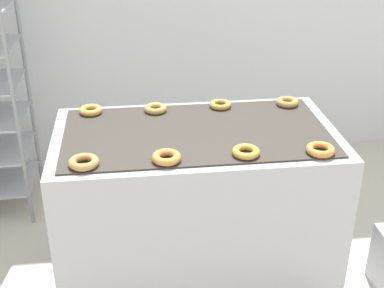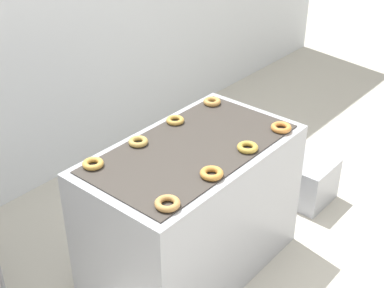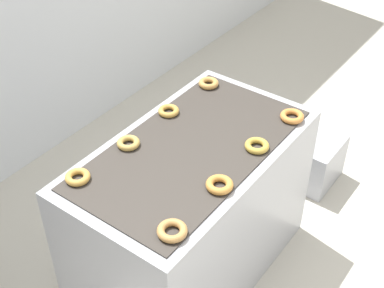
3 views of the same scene
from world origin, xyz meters
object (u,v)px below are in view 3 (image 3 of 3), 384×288
at_px(donut_near_midright, 257,146).
at_px(donut_far_midleft, 128,143).
at_px(donut_far_left, 78,177).
at_px(fryer_machine, 192,213).
at_px(glaze_bin, 313,160).
at_px(donut_far_midright, 169,111).
at_px(donut_near_midleft, 220,185).
at_px(donut_near_right, 292,116).
at_px(donut_near_left, 172,231).
at_px(donut_far_right, 209,83).

height_order(donut_near_midright, donut_far_midleft, same).
relative_size(donut_far_left, donut_far_midleft, 1.02).
bearing_deg(donut_far_midleft, donut_far_left, 176.83).
xyz_separation_m(fryer_machine, glaze_bin, (1.10, -0.20, -0.28)).
height_order(glaze_bin, donut_near_midright, donut_near_midright).
bearing_deg(donut_near_midright, donut_far_midright, 92.08).
distance_m(donut_near_midleft, donut_far_midright, 0.61).
bearing_deg(donut_near_right, donut_near_left, 179.37).
bearing_deg(glaze_bin, donut_far_left, 163.41).
bearing_deg(fryer_machine, donut_far_left, 150.80).
bearing_deg(donut_far_left, donut_near_midright, -38.36).
bearing_deg(donut_near_midleft, donut_far_left, 121.62).
xyz_separation_m(donut_near_midright, donut_far_midright, (-0.02, 0.52, -0.00)).
relative_size(donut_near_left, donut_near_midright, 1.05).
bearing_deg(donut_near_midright, donut_near_midleft, -178.21).
bearing_deg(donut_far_right, glaze_bin, -36.97).
distance_m(glaze_bin, donut_far_midleft, 1.54).
height_order(glaze_bin, donut_far_midleft, donut_far_midleft).
height_order(donut_near_left, donut_near_midleft, donut_near_midleft).
bearing_deg(donut_far_left, donut_near_left, -90.42).
bearing_deg(donut_far_left, glaze_bin, -16.59).
bearing_deg(donut_near_right, fryer_machine, 150.94).
bearing_deg(donut_far_midleft, fryer_machine, -56.31).
bearing_deg(glaze_bin, donut_near_midright, -176.90).
xyz_separation_m(donut_near_right, donut_far_midright, (-0.33, 0.54, -0.00)).
distance_m(donut_far_left, donut_far_midright, 0.64).
xyz_separation_m(glaze_bin, donut_far_midleft, (-1.27, 0.46, 0.74)).
distance_m(donut_far_midleft, donut_far_midright, 0.33).
relative_size(fryer_machine, donut_near_midleft, 10.69).
bearing_deg(glaze_bin, donut_near_right, -173.45).
bearing_deg(glaze_bin, donut_far_midleft, 160.30).
bearing_deg(donut_near_right, donut_near_midleft, 179.13).
relative_size(donut_near_left, donut_far_midleft, 1.11).
height_order(glaze_bin, donut_near_midleft, donut_near_midleft).
bearing_deg(donut_far_midleft, donut_far_right, -0.06).
xyz_separation_m(donut_near_right, donut_far_right, (0.01, 0.52, 0.00)).
xyz_separation_m(glaze_bin, donut_near_midright, (-0.93, -0.05, 0.74)).
relative_size(donut_far_midleft, donut_far_midright, 1.02).
height_order(donut_near_midleft, donut_far_midleft, donut_near_midleft).
xyz_separation_m(fryer_machine, donut_near_left, (-0.49, -0.26, 0.46)).
distance_m(fryer_machine, donut_far_right, 0.72).
xyz_separation_m(donut_near_midright, donut_near_right, (0.31, -0.02, 0.00)).
xyz_separation_m(glaze_bin, donut_near_right, (-0.61, -0.07, 0.74)).
bearing_deg(donut_far_right, donut_near_midright, -122.61).
relative_size(donut_far_midleft, donut_far_right, 0.99).
bearing_deg(donut_near_midright, donut_near_left, -179.19).
bearing_deg(donut_near_midright, fryer_machine, 124.93).
distance_m(donut_near_left, donut_near_midleft, 0.33).
xyz_separation_m(fryer_machine, donut_far_midleft, (-0.17, 0.25, 0.46)).
relative_size(donut_near_midleft, donut_far_midleft, 1.10).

